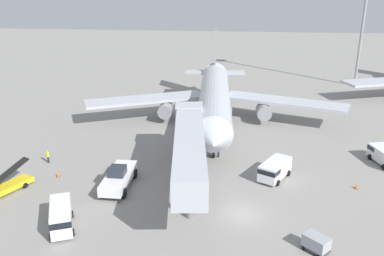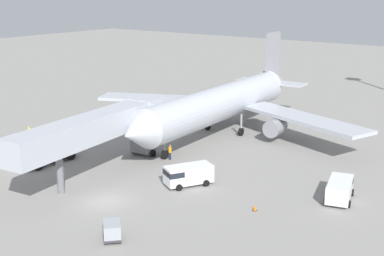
{
  "view_description": "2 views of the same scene",
  "coord_description": "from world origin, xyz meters",
  "px_view_note": "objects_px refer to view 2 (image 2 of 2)",
  "views": [
    {
      "loc": [
        -0.93,
        -35.14,
        21.57
      ],
      "look_at": [
        -6.64,
        14.73,
        3.36
      ],
      "focal_mm": 38.41,
      "sensor_mm": 36.0,
      "label": 1
    },
    {
      "loc": [
        34.68,
        -32.5,
        19.81
      ],
      "look_at": [
        -3.38,
        18.15,
        2.78
      ],
      "focal_mm": 49.7,
      "sensor_mm": 36.0,
      "label": 2
    }
  ],
  "objects_px": {
    "service_van_outer_right": "(340,188)",
    "ground_crew_worker_foreground": "(29,131)",
    "pushback_tug": "(48,153)",
    "ground_crew_worker_midground": "(170,152)",
    "jet_bridge": "(100,128)",
    "safety_cone_bravo": "(20,145)",
    "safety_cone_alpha": "(255,208)",
    "service_van_rear_right": "(187,174)",
    "baggage_cart_mid_right": "(112,230)",
    "airplane_at_gate": "(223,103)"
  },
  "relations": [
    {
      "from": "airplane_at_gate",
      "to": "service_van_outer_right",
      "type": "xyz_separation_m",
      "value": [
        21.97,
        -12.69,
        -3.26
      ]
    },
    {
      "from": "service_van_outer_right",
      "to": "safety_cone_alpha",
      "type": "relative_size",
      "value": 9.16
    },
    {
      "from": "pushback_tug",
      "to": "ground_crew_worker_midground",
      "type": "xyz_separation_m",
      "value": [
        10.45,
        9.36,
        -0.2
      ]
    },
    {
      "from": "service_van_outer_right",
      "to": "safety_cone_bravo",
      "type": "distance_m",
      "value": 39.64
    },
    {
      "from": "jet_bridge",
      "to": "ground_crew_worker_midground",
      "type": "xyz_separation_m",
      "value": [
        2.78,
        8.32,
        -4.21
      ]
    },
    {
      "from": "airplane_at_gate",
      "to": "pushback_tug",
      "type": "relative_size",
      "value": 5.85
    },
    {
      "from": "jet_bridge",
      "to": "baggage_cart_mid_right",
      "type": "height_order",
      "value": "jet_bridge"
    },
    {
      "from": "safety_cone_alpha",
      "to": "safety_cone_bravo",
      "type": "bearing_deg",
      "value": -178.37
    },
    {
      "from": "pushback_tug",
      "to": "baggage_cart_mid_right",
      "type": "height_order",
      "value": "pushback_tug"
    },
    {
      "from": "safety_cone_alpha",
      "to": "safety_cone_bravo",
      "type": "height_order",
      "value": "safety_cone_bravo"
    },
    {
      "from": "baggage_cart_mid_right",
      "to": "safety_cone_alpha",
      "type": "relative_size",
      "value": 4.24
    },
    {
      "from": "pushback_tug",
      "to": "safety_cone_alpha",
      "type": "distance_m",
      "value": 26.06
    },
    {
      "from": "airplane_at_gate",
      "to": "ground_crew_worker_foreground",
      "type": "distance_m",
      "value": 26.37
    },
    {
      "from": "service_van_outer_right",
      "to": "ground_crew_worker_foreground",
      "type": "distance_m",
      "value": 41.84
    },
    {
      "from": "safety_cone_alpha",
      "to": "service_van_rear_right",
      "type": "bearing_deg",
      "value": 171.24
    },
    {
      "from": "jet_bridge",
      "to": "ground_crew_worker_foreground",
      "type": "bearing_deg",
      "value": 167.15
    },
    {
      "from": "jet_bridge",
      "to": "service_van_outer_right",
      "type": "height_order",
      "value": "jet_bridge"
    },
    {
      "from": "jet_bridge",
      "to": "ground_crew_worker_midground",
      "type": "relative_size",
      "value": 12.21
    },
    {
      "from": "jet_bridge",
      "to": "service_van_outer_right",
      "type": "distance_m",
      "value": 25.26
    },
    {
      "from": "ground_crew_worker_midground",
      "to": "safety_cone_alpha",
      "type": "bearing_deg",
      "value": -23.57
    },
    {
      "from": "ground_crew_worker_foreground",
      "to": "safety_cone_bravo",
      "type": "distance_m",
      "value": 4.55
    },
    {
      "from": "safety_cone_bravo",
      "to": "service_van_rear_right",
      "type": "bearing_deg",
      "value": 5.31
    },
    {
      "from": "service_van_outer_right",
      "to": "ground_crew_worker_foreground",
      "type": "xyz_separation_m",
      "value": [
        -41.58,
        -4.58,
        -0.22
      ]
    },
    {
      "from": "pushback_tug",
      "to": "ground_crew_worker_midground",
      "type": "distance_m",
      "value": 14.04
    },
    {
      "from": "airplane_at_gate",
      "to": "safety_cone_alpha",
      "type": "distance_m",
      "value": 26.36
    },
    {
      "from": "service_van_rear_right",
      "to": "baggage_cart_mid_right",
      "type": "relative_size",
      "value": 2.16
    },
    {
      "from": "ground_crew_worker_foreground",
      "to": "service_van_rear_right",
      "type": "bearing_deg",
      "value": -2.54
    },
    {
      "from": "baggage_cart_mid_right",
      "to": "service_van_outer_right",
      "type": "bearing_deg",
      "value": 59.04
    },
    {
      "from": "service_van_rear_right",
      "to": "baggage_cart_mid_right",
      "type": "distance_m",
      "value": 13.44
    },
    {
      "from": "ground_crew_worker_midground",
      "to": "service_van_rear_right",
      "type": "bearing_deg",
      "value": -38.97
    },
    {
      "from": "airplane_at_gate",
      "to": "safety_cone_bravo",
      "type": "xyz_separation_m",
      "value": [
        -16.82,
        -20.81,
        -4.05
      ]
    },
    {
      "from": "safety_cone_bravo",
      "to": "pushback_tug",
      "type": "bearing_deg",
      "value": -12.07
    },
    {
      "from": "pushback_tug",
      "to": "jet_bridge",
      "type": "bearing_deg",
      "value": 7.71
    },
    {
      "from": "service_van_rear_right",
      "to": "service_van_outer_right",
      "type": "distance_m",
      "value": 15.07
    },
    {
      "from": "pushback_tug",
      "to": "safety_cone_alpha",
      "type": "xyz_separation_m",
      "value": [
        25.91,
        2.62,
        -0.88
      ]
    },
    {
      "from": "service_van_outer_right",
      "to": "airplane_at_gate",
      "type": "bearing_deg",
      "value": 149.99
    },
    {
      "from": "baggage_cart_mid_right",
      "to": "ground_crew_worker_foreground",
      "type": "distance_m",
      "value": 33.45
    },
    {
      "from": "baggage_cart_mid_right",
      "to": "safety_cone_bravo",
      "type": "bearing_deg",
      "value": 158.33
    },
    {
      "from": "pushback_tug",
      "to": "ground_crew_worker_midground",
      "type": "height_order",
      "value": "pushback_tug"
    },
    {
      "from": "service_van_outer_right",
      "to": "baggage_cart_mid_right",
      "type": "relative_size",
      "value": 2.16
    },
    {
      "from": "jet_bridge",
      "to": "safety_cone_alpha",
      "type": "xyz_separation_m",
      "value": [
        18.24,
        1.58,
        -4.89
      ]
    },
    {
      "from": "ground_crew_worker_midground",
      "to": "safety_cone_bravo",
      "type": "distance_m",
      "value": 19.79
    },
    {
      "from": "airplane_at_gate",
      "to": "jet_bridge",
      "type": "xyz_separation_m",
      "value": [
        -1.38,
        -21.43,
        0.81
      ]
    },
    {
      "from": "airplane_at_gate",
      "to": "jet_bridge",
      "type": "height_order",
      "value": "airplane_at_gate"
    },
    {
      "from": "jet_bridge",
      "to": "safety_cone_bravo",
      "type": "bearing_deg",
      "value": 177.69
    },
    {
      "from": "ground_crew_worker_foreground",
      "to": "ground_crew_worker_midground",
      "type": "bearing_deg",
      "value": 11.2
    },
    {
      "from": "ground_crew_worker_midground",
      "to": "safety_cone_alpha",
      "type": "distance_m",
      "value": 16.88
    },
    {
      "from": "airplane_at_gate",
      "to": "ground_crew_worker_midground",
      "type": "bearing_deg",
      "value": -83.92
    },
    {
      "from": "jet_bridge",
      "to": "service_van_rear_right",
      "type": "relative_size",
      "value": 4.25
    },
    {
      "from": "service_van_outer_right",
      "to": "baggage_cart_mid_right",
      "type": "height_order",
      "value": "service_van_outer_right"
    }
  ]
}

